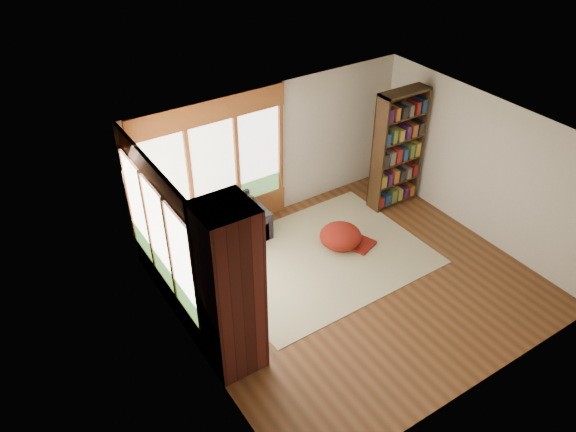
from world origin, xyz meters
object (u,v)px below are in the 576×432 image
sectional_sofa (199,255)px  dog_tan (196,222)px  brick_chimney (230,291)px  dog_brindle (208,247)px  area_rug (321,257)px  bookshelf (398,150)px  pouf (341,235)px

sectional_sofa → dog_tan: 0.56m
brick_chimney → dog_brindle: size_ratio=3.29×
brick_chimney → sectional_sofa: brick_chimney is taller
dog_brindle → brick_chimney: bearing=131.2°
brick_chimney → dog_brindle: brick_chimney is taller
area_rug → bookshelf: bookshelf is taller
area_rug → bookshelf: size_ratio=1.52×
bookshelf → dog_brindle: bookshelf is taller
pouf → dog_tan: (-2.29, 0.96, 0.60)m
sectional_sofa → bookshelf: (4.09, -0.20, 0.87)m
dog_brindle → sectional_sofa: bearing=-33.0°
sectional_sofa → dog_brindle: bearing=-92.8°
area_rug → dog_tan: 2.24m
pouf → dog_brindle: (-2.38, 0.36, 0.52)m
bookshelf → dog_tan: size_ratio=2.14×
brick_chimney → bookshelf: (4.54, 1.85, -0.12)m
brick_chimney → dog_tan: brick_chimney is taller
area_rug → bookshelf: 2.58m
sectional_sofa → dog_brindle: 0.59m
bookshelf → dog_tan: 4.04m
area_rug → dog_tan: dog_tan is taller
brick_chimney → sectional_sofa: (0.45, 2.05, -1.00)m
dog_tan → bookshelf: bearing=-19.1°
brick_chimney → area_rug: 2.92m
bookshelf → pouf: (-1.71, -0.56, -0.96)m
sectional_sofa → pouf: bearing=-21.0°
bookshelf → sectional_sofa: bearing=177.2°
pouf → dog_brindle: bearing=171.5°
sectional_sofa → bookshelf: bookshelf is taller
sectional_sofa → dog_brindle: (0.00, -0.41, 0.43)m
bookshelf → dog_tan: (-4.00, 0.40, -0.36)m
sectional_sofa → pouf: size_ratio=2.96×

